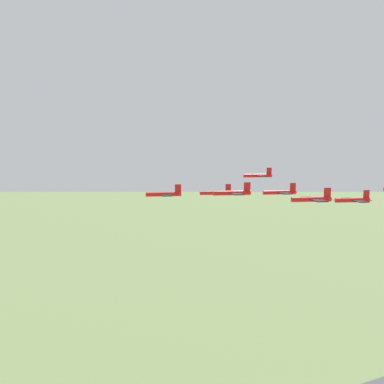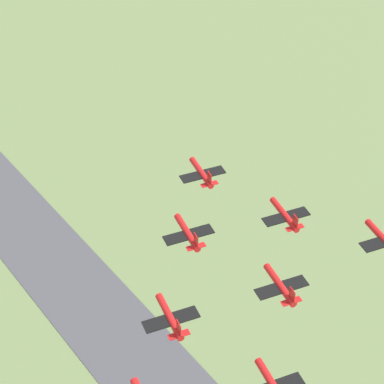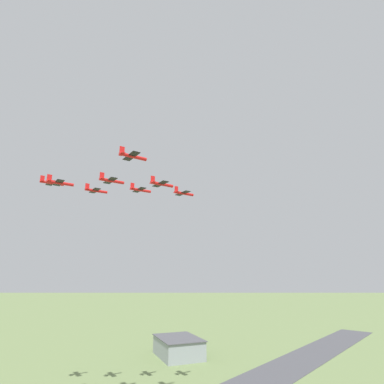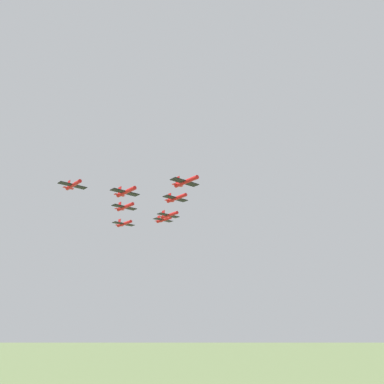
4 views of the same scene
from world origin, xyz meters
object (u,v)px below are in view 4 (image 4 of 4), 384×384
object	(u,v)px
jet_6	(163,220)
jet_4	(125,207)
jet_2	(126,192)
jet_0	(185,182)
jet_5	(73,185)
jet_7	(124,224)
jet_3	(169,215)
jet_1	(176,198)

from	to	relation	value
jet_6	jet_4	bearing A→B (deg)	29.54
jet_2	jet_0	bearing A→B (deg)	120.47
jet_5	jet_7	bearing A→B (deg)	-150.46
jet_4	jet_7	distance (m)	21.42
jet_2	jet_7	size ratio (longest dim) A/B	1.00
jet_0	jet_4	world-z (taller)	jet_0
jet_3	jet_6	xyz separation A→B (m)	(6.54, 20.35, 3.51)
jet_1	jet_6	size ratio (longest dim) A/B	1.00
jet_4	jet_3	bearing A→B (deg)	-180.00
jet_6	jet_3	bearing A→B (deg)	59.53
jet_2	jet_6	bearing A→B (deg)	-139.64
jet_0	jet_7	bearing A→B (deg)	-101.09
jet_0	jet_6	distance (m)	64.26
jet_4	jet_7	xyz separation A→B (m)	(6.54, 20.35, -1.42)
jet_1	jet_5	world-z (taller)	jet_5
jet_3	jet_4	xyz separation A→B (m)	(-21.15, -4.74, -0.60)
jet_0	jet_6	size ratio (longest dim) A/B	1.00
jet_2	jet_3	xyz separation A→B (m)	(27.70, 25.09, 1.66)
jet_6	jet_5	bearing A→B (deg)	18.78
jet_1	jet_2	distance (m)	21.81
jet_2	jet_3	bearing A→B (deg)	-150.46
jet_3	jet_2	bearing A→B (deg)	29.54
jet_2	jet_6	size ratio (longest dim) A/B	1.00
jet_3	jet_5	size ratio (longest dim) A/B	1.00
jet_1	jet_4	bearing A→B (deg)	-59.53
jet_4	jet_6	xyz separation A→B (m)	(27.70, 25.09, 4.11)
jet_3	jet_5	bearing A→B (deg)	0.00
jet_3	jet_7	distance (m)	21.47
jet_1	jet_5	size ratio (longest dim) A/B	1.00
jet_0	jet_1	bearing A→B (deg)	-120.47
jet_1	jet_6	xyz separation A→B (m)	(13.09, 40.70, 2.74)
jet_0	jet_5	bearing A→B (deg)	-59.53
jet_2	jet_6	distance (m)	57.14
jet_1	jet_4	world-z (taller)	jet_1
jet_0	jet_4	xyz separation A→B (m)	(-8.06, 35.96, -0.06)
jet_2	jet_7	xyz separation A→B (m)	(13.09, 40.70, -0.36)
jet_1	jet_2	bearing A→B (deg)	0.00
jet_1	jet_2	world-z (taller)	jet_1
jet_5	jet_6	xyz separation A→B (m)	(48.85, 29.84, 0.20)
jet_0	jet_1	size ratio (longest dim) A/B	1.00
jet_7	jet_6	bearing A→B (deg)	-180.00
jet_0	jet_2	bearing A→B (deg)	-59.53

